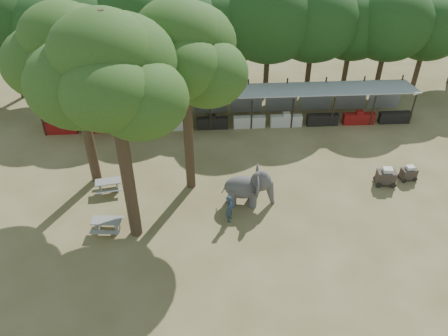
{
  "coord_description": "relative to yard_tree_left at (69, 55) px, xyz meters",
  "views": [
    {
      "loc": [
        -2.26,
        -15.56,
        17.02
      ],
      "look_at": [
        -1.0,
        5.0,
        2.0
      ],
      "focal_mm": 35.0,
      "sensor_mm": 36.0,
      "label": 1
    }
  ],
  "objects": [
    {
      "name": "cart_front",
      "position": [
        18.27,
        -1.78,
        -7.6
      ],
      "size": [
        1.33,
        0.94,
        1.22
      ],
      "rotation": [
        0.0,
        0.0,
        -0.1
      ],
      "color": "#312621",
      "rests_on": "ground"
    },
    {
      "name": "yard_tree_back",
      "position": [
        6.0,
        -1.0,
        0.34
      ],
      "size": [
        7.1,
        6.9,
        11.36
      ],
      "color": "#332316",
      "rests_on": "ground"
    },
    {
      "name": "handler",
      "position": [
        8.31,
        -4.47,
        -7.34
      ],
      "size": [
        0.51,
        0.68,
        1.73
      ],
      "primitive_type": "imported",
      "rotation": [
        0.0,
        0.0,
        1.41
      ],
      "color": "#26384C",
      "rests_on": "ground"
    },
    {
      "name": "yard_tree_center",
      "position": [
        3.0,
        -5.0,
        1.01
      ],
      "size": [
        7.1,
        6.9,
        12.04
      ],
      "color": "#332316",
      "rests_on": "ground"
    },
    {
      "name": "vendor_stalls",
      "position": [
        9.13,
        6.65,
        -7.02
      ],
      "size": [
        28.0,
        2.99,
        2.8
      ],
      "color": "#AAAEB3",
      "rests_on": "ground"
    },
    {
      "name": "picnic_table_near",
      "position": [
        1.56,
        -4.93,
        -7.68
      ],
      "size": [
        1.73,
        1.58,
        0.8
      ],
      "rotation": [
        0.0,
        0.0,
        -0.1
      ],
      "color": "gray",
      "rests_on": "ground"
    },
    {
      "name": "picnic_table_far",
      "position": [
        1.1,
        -1.4,
        -7.7
      ],
      "size": [
        1.72,
        1.6,
        0.76
      ],
      "rotation": [
        0.0,
        0.0,
        0.16
      ],
      "color": "gray",
      "rests_on": "ground"
    },
    {
      "name": "backdrop_trees",
      "position": [
        9.13,
        11.81,
        -2.69
      ],
      "size": [
        46.46,
        5.95,
        8.33
      ],
      "color": "#332316",
      "rests_on": "ground"
    },
    {
      "name": "cart_back",
      "position": [
        19.91,
        -1.37,
        -7.7
      ],
      "size": [
        1.12,
        0.82,
        1.02
      ],
      "rotation": [
        0.0,
        0.0,
        0.14
      ],
      "color": "#312621",
      "rests_on": "ground"
    },
    {
      "name": "elephant",
      "position": [
        9.54,
        -3.01,
        -7.03
      ],
      "size": [
        3.1,
        2.34,
        2.33
      ],
      "rotation": [
        0.0,
        0.0,
        -0.12
      ],
      "color": "#464444",
      "rests_on": "ground"
    },
    {
      "name": "ground",
      "position": [
        9.13,
        -7.19,
        -8.2
      ],
      "size": [
        100.0,
        100.0,
        0.0
      ],
      "primitive_type": "plane",
      "color": "brown",
      "rests_on": "ground"
    },
    {
      "name": "yard_tree_left",
      "position": [
        0.0,
        0.0,
        0.0
      ],
      "size": [
        7.1,
        6.9,
        11.02
      ],
      "color": "#332316",
      "rests_on": "ground"
    }
  ]
}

